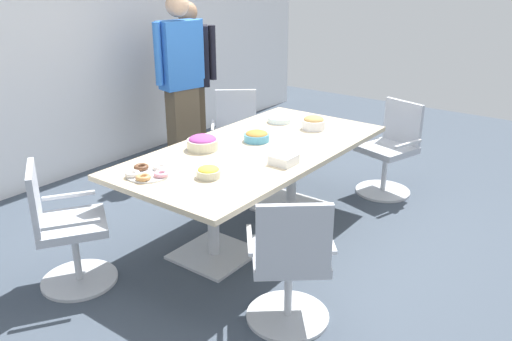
{
  "coord_description": "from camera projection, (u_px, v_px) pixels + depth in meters",
  "views": [
    {
      "loc": [
        -3.25,
        -2.44,
        2.15
      ],
      "look_at": [
        0.0,
        0.0,
        0.55
      ],
      "focal_mm": 36.84,
      "sensor_mm": 36.0,
      "label": 1
    }
  ],
  "objects": [
    {
      "name": "snack_bowl_pretzels",
      "position": [
        257.0,
        136.0,
        4.44
      ],
      "size": [
        0.22,
        0.22,
        0.09
      ],
      "color": "#4C9EC6",
      "rests_on": "conference_table"
    },
    {
      "name": "office_chair_0",
      "position": [
        65.0,
        233.0,
        3.65
      ],
      "size": [
        0.75,
        0.75,
        0.91
      ],
      "rotation": [
        0.0,
        0.0,
        -2.15
      ],
      "color": "silver",
      "rests_on": "ground"
    },
    {
      "name": "conference_table",
      "position": [
        256.0,
        162.0,
        4.34
      ],
      "size": [
        2.4,
        1.2,
        0.75
      ],
      "color": "#CCB793",
      "rests_on": "ground"
    },
    {
      "name": "back_wall",
      "position": [
        70.0,
        43.0,
        5.39
      ],
      "size": [
        8.0,
        0.1,
        2.8
      ],
      "primitive_type": "cube",
      "color": "white",
      "rests_on": "ground"
    },
    {
      "name": "snack_bowl_candy_mix",
      "position": [
        203.0,
        142.0,
        4.24
      ],
      "size": [
        0.26,
        0.26,
        0.12
      ],
      "color": "beige",
      "rests_on": "conference_table"
    },
    {
      "name": "snack_bowl_chips_yellow",
      "position": [
        209.0,
        172.0,
        3.68
      ],
      "size": [
        0.17,
        0.17,
        0.08
      ],
      "color": "beige",
      "rests_on": "conference_table"
    },
    {
      "name": "napkin_pile",
      "position": [
        284.0,
        159.0,
        3.93
      ],
      "size": [
        0.18,
        0.18,
        0.07
      ],
      "primitive_type": "cube",
      "color": "white",
      "rests_on": "conference_table"
    },
    {
      "name": "person_standing_0",
      "position": [
        181.0,
        79.0,
        5.66
      ],
      "size": [
        0.61,
        0.31,
        1.88
      ],
      "rotation": [
        0.0,
        0.0,
        -3.35
      ],
      "color": "brown",
      "rests_on": "ground"
    },
    {
      "name": "donut_platter",
      "position": [
        148.0,
        173.0,
        3.72
      ],
      "size": [
        0.32,
        0.32,
        0.04
      ],
      "color": "white",
      "rests_on": "conference_table"
    },
    {
      "name": "plate_stack",
      "position": [
        280.0,
        120.0,
        4.98
      ],
      "size": [
        0.22,
        0.22,
        0.05
      ],
      "color": "white",
      "rests_on": "conference_table"
    },
    {
      "name": "office_chair_1",
      "position": [
        290.0,
        268.0,
        3.23
      ],
      "size": [
        0.76,
        0.76,
        0.91
      ],
      "rotation": [
        0.0,
        0.0,
        -0.88
      ],
      "color": "silver",
      "rests_on": "ground"
    },
    {
      "name": "person_standing_1",
      "position": [
        190.0,
        79.0,
        6.0
      ],
      "size": [
        0.48,
        0.49,
        1.78
      ],
      "rotation": [
        0.0,
        0.0,
        -3.94
      ],
      "color": "brown",
      "rests_on": "ground"
    },
    {
      "name": "ground_plane",
      "position": [
        256.0,
        230.0,
        4.57
      ],
      "size": [
        10.0,
        10.0,
        0.01
      ],
      "primitive_type": "cube",
      "color": "#3D4754"
    },
    {
      "name": "office_chair_3",
      "position": [
        236.0,
        139.0,
        5.61
      ],
      "size": [
        0.76,
        0.76,
        0.91
      ],
      "rotation": [
        0.0,
        0.0,
        -4.02
      ],
      "color": "silver",
      "rests_on": "ground"
    },
    {
      "name": "office_chair_2",
      "position": [
        390.0,
        153.0,
        5.2
      ],
      "size": [
        0.67,
        0.67,
        0.91
      ],
      "rotation": [
        0.0,
        0.0,
        1.29
      ],
      "color": "silver",
      "rests_on": "ground"
    },
    {
      "name": "snack_bowl_cookies",
      "position": [
        314.0,
        123.0,
        4.76
      ],
      "size": [
        0.21,
        0.21,
        0.12
      ],
      "color": "white",
      "rests_on": "conference_table"
    }
  ]
}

